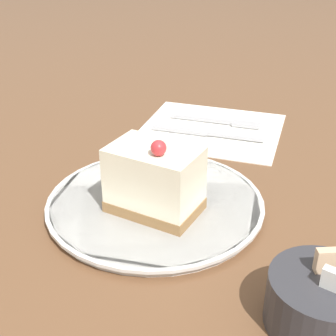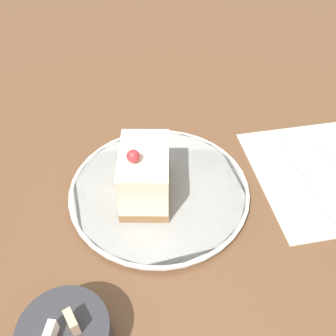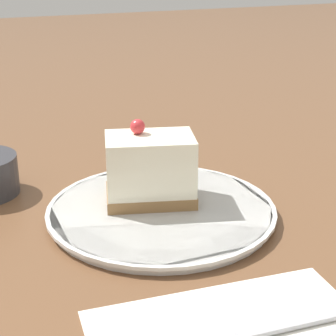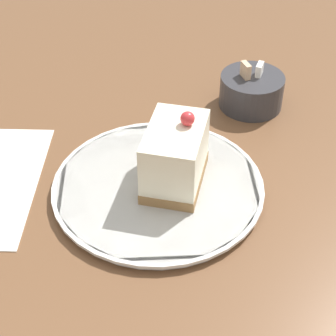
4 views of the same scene
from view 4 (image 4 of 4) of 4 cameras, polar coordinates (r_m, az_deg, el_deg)
name	(u,v)px [view 4 (image 4 of 4)]	position (r m, az deg, el deg)	size (l,w,h in m)	color
ground_plane	(164,201)	(0.68, -0.41, -3.42)	(4.00, 4.00, 0.00)	brown
plate	(158,187)	(0.69, -1.02, -1.95)	(0.26, 0.26, 0.01)	silver
cake_slice	(175,156)	(0.67, 0.73, 1.23)	(0.09, 0.12, 0.10)	olive
sugar_bowl	(251,91)	(0.84, 8.47, 7.77)	(0.09, 0.09, 0.07)	#333338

